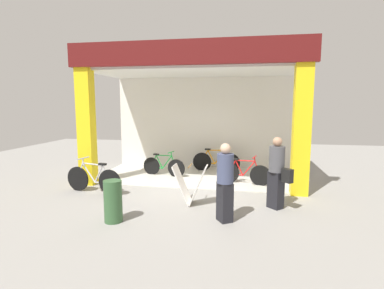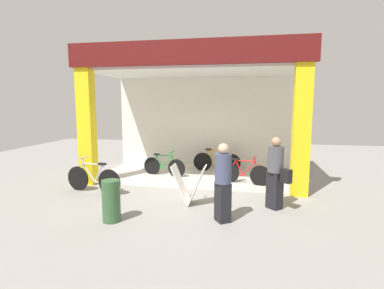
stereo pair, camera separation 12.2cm
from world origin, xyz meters
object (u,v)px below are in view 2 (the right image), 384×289
at_px(bicycle_inside_1, 217,161).
at_px(bicycle_parked_0, 93,179).
at_px(bicycle_inside_2, 244,173).
at_px(bicycle_inside_0, 164,166).
at_px(pedestrian_1, 276,172).
at_px(sandwich_board_sign, 189,185).
at_px(pedestrian_0, 223,182).
at_px(trash_bin, 111,201).

xyz_separation_m(bicycle_inside_1, bicycle_parked_0, (-2.96, -3.09, 0.01)).
distance_m(bicycle_inside_1, bicycle_inside_2, 1.81).
distance_m(bicycle_inside_0, pedestrian_1, 4.21).
bearing_deg(sandwich_board_sign, pedestrian_0, -45.77).
relative_size(bicycle_inside_0, sandwich_board_sign, 1.56).
bearing_deg(bicycle_inside_0, sandwich_board_sign, -62.14).
relative_size(bicycle_inside_1, bicycle_inside_2, 1.10).
bearing_deg(bicycle_inside_2, bicycle_inside_1, 122.91).
bearing_deg(pedestrian_1, trash_bin, -157.13).
bearing_deg(pedestrian_0, trash_bin, -169.16).
bearing_deg(pedestrian_0, bicycle_inside_2, 82.84).
distance_m(bicycle_parked_0, trash_bin, 2.25).
relative_size(bicycle_inside_1, sandwich_board_sign, 1.75).
relative_size(bicycle_inside_2, pedestrian_1, 0.92).
xyz_separation_m(bicycle_inside_0, bicycle_inside_2, (2.61, -0.55, 0.01)).
bearing_deg(bicycle_parked_0, pedestrian_0, -20.81).
relative_size(bicycle_parked_0, trash_bin, 1.97).
height_order(bicycle_inside_1, sandwich_board_sign, sandwich_board_sign).
bearing_deg(bicycle_inside_1, trash_bin, -108.06).
bearing_deg(bicycle_inside_2, bicycle_parked_0, -158.27).
height_order(bicycle_inside_0, pedestrian_0, pedestrian_0).
xyz_separation_m(bicycle_inside_0, pedestrian_0, (2.24, -3.48, 0.49)).
distance_m(bicycle_parked_0, pedestrian_0, 3.85).
distance_m(bicycle_parked_0, sandwich_board_sign, 2.74).
distance_m(bicycle_inside_1, pedestrian_1, 3.90).
height_order(bicycle_inside_0, sandwich_board_sign, sandwich_board_sign).
height_order(pedestrian_0, pedestrian_1, pedestrian_1).
xyz_separation_m(bicycle_inside_1, pedestrian_1, (1.71, -3.48, 0.47)).
bearing_deg(bicycle_inside_0, bicycle_parked_0, -122.18).
bearing_deg(sandwich_board_sign, trash_bin, -135.06).
bearing_deg(bicycle_inside_2, sandwich_board_sign, -121.52).
xyz_separation_m(bicycle_inside_1, pedestrian_0, (0.61, -4.45, 0.45)).
height_order(bicycle_inside_0, trash_bin, trash_bin).
distance_m(pedestrian_0, trash_bin, 2.28).
height_order(bicycle_inside_0, bicycle_inside_2, bicycle_inside_2).
relative_size(bicycle_inside_0, trash_bin, 1.74).
bearing_deg(pedestrian_1, bicycle_parked_0, 175.22).
relative_size(bicycle_inside_0, pedestrian_1, 0.91).
height_order(bicycle_inside_2, bicycle_parked_0, bicycle_parked_0).
bearing_deg(sandwich_board_sign, bicycle_inside_1, 85.76).
relative_size(bicycle_inside_0, pedestrian_0, 0.93).
relative_size(bicycle_inside_1, pedestrian_1, 1.02).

